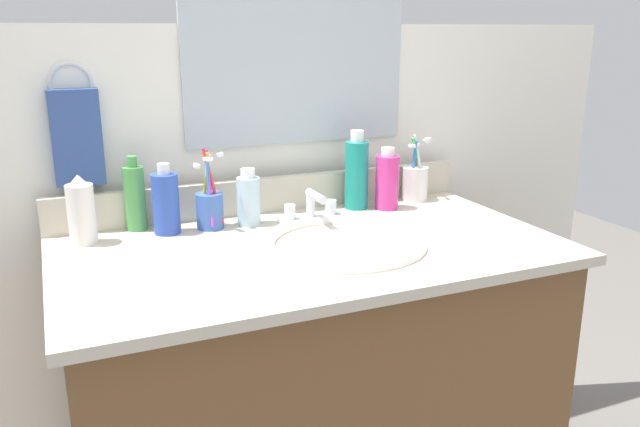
% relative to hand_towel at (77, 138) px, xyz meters
% --- Properties ---
extents(vanity_cabinet, '(1.05, 0.56, 0.81)m').
position_rel_hand_towel_xyz_m(vanity_cabinet, '(0.45, -0.32, -0.65)').
color(vanity_cabinet, brown).
rests_on(vanity_cabinet, ground_plane).
extents(countertop, '(1.10, 0.61, 0.02)m').
position_rel_hand_towel_xyz_m(countertop, '(0.45, -0.32, -0.23)').
color(countertop, beige).
rests_on(countertop, vanity_cabinet).
extents(backsplash, '(1.10, 0.02, 0.09)m').
position_rel_hand_towel_xyz_m(backsplash, '(0.45, -0.02, -0.17)').
color(backsplash, beige).
rests_on(backsplash, countertop).
extents(back_wall, '(2.20, 0.04, 1.30)m').
position_rel_hand_towel_xyz_m(back_wall, '(0.45, 0.04, -0.40)').
color(back_wall, white).
rests_on(back_wall, ground_plane).
extents(mirror_panel, '(0.60, 0.01, 0.56)m').
position_rel_hand_towel_xyz_m(mirror_panel, '(0.55, 0.02, 0.23)').
color(mirror_panel, '#B2BCC6').
extents(towel_ring, '(0.10, 0.01, 0.10)m').
position_rel_hand_towel_xyz_m(towel_ring, '(0.00, 0.02, 0.12)').
color(towel_ring, silver).
extents(hand_towel, '(0.11, 0.04, 0.22)m').
position_rel_hand_towel_xyz_m(hand_towel, '(0.00, 0.00, 0.00)').
color(hand_towel, '#334C8C').
extents(sink_basin, '(0.36, 0.36, 0.11)m').
position_rel_hand_towel_xyz_m(sink_basin, '(0.52, -0.35, -0.25)').
color(sink_basin, white).
rests_on(sink_basin, countertop).
extents(faucet, '(0.16, 0.10, 0.08)m').
position_rel_hand_towel_xyz_m(faucet, '(0.52, -0.15, -0.19)').
color(faucet, silver).
rests_on(faucet, countertop).
extents(bottle_lotion_white, '(0.06, 0.06, 0.16)m').
position_rel_hand_towel_xyz_m(bottle_lotion_white, '(-0.01, -0.11, -0.15)').
color(bottle_lotion_white, white).
rests_on(bottle_lotion_white, countertop).
extents(bottle_shampoo_blue, '(0.06, 0.06, 0.17)m').
position_rel_hand_towel_xyz_m(bottle_shampoo_blue, '(0.17, -0.10, -0.15)').
color(bottle_shampoo_blue, '#2D4CB2').
rests_on(bottle_shampoo_blue, countertop).
extents(bottle_toner_green, '(0.05, 0.05, 0.18)m').
position_rel_hand_towel_xyz_m(bottle_toner_green, '(0.11, -0.05, -0.14)').
color(bottle_toner_green, '#4C9E4C').
rests_on(bottle_toner_green, countertop).
extents(bottle_soap_pink, '(0.06, 0.06, 0.16)m').
position_rel_hand_towel_xyz_m(bottle_soap_pink, '(0.75, -0.12, -0.15)').
color(bottle_soap_pink, '#D8338C').
rests_on(bottle_soap_pink, countertop).
extents(bottle_gel_clear, '(0.06, 0.06, 0.14)m').
position_rel_hand_towel_xyz_m(bottle_gel_clear, '(0.37, -0.11, -0.16)').
color(bottle_gel_clear, silver).
rests_on(bottle_gel_clear, countertop).
extents(bottle_mouthwash_teal, '(0.06, 0.06, 0.21)m').
position_rel_hand_towel_xyz_m(bottle_mouthwash_teal, '(0.68, -0.08, -0.13)').
color(bottle_mouthwash_teal, teal).
rests_on(bottle_mouthwash_teal, countertop).
extents(cup_white_ceramic, '(0.08, 0.07, 0.18)m').
position_rel_hand_towel_xyz_m(cup_white_ceramic, '(0.86, -0.07, -0.17)').
color(cup_white_ceramic, white).
rests_on(cup_white_ceramic, countertop).
extents(cup_blue_plastic, '(0.06, 0.08, 0.19)m').
position_rel_hand_towel_xyz_m(cup_blue_plastic, '(0.28, -0.11, -0.17)').
color(cup_blue_plastic, '#3F66B7').
rests_on(cup_blue_plastic, countertop).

